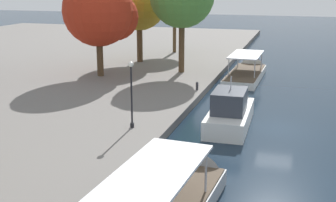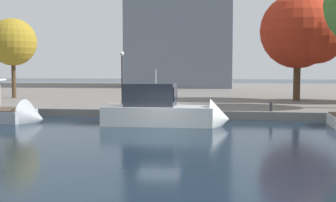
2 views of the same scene
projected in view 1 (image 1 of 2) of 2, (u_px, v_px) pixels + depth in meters
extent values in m
plane|color=#142333|center=(276.00, 128.00, 30.73)|extent=(220.00, 220.00, 0.00)
cone|color=#9EA3A8|center=(200.00, 172.00, 23.02)|extent=(1.58, 2.82, 2.73)
cylinder|color=#B2B2B7|center=(154.00, 164.00, 20.00)|extent=(0.10, 0.10, 1.92)
cylinder|color=#B2B2B7|center=(206.00, 171.00, 19.17)|extent=(0.10, 0.10, 1.92)
cube|color=silver|center=(149.00, 178.00, 16.20)|extent=(7.95, 3.30, 0.12)
cube|color=silver|center=(230.00, 120.00, 30.96)|extent=(7.19, 2.82, 1.57)
cone|color=silver|center=(237.00, 105.00, 34.65)|extent=(1.24, 2.58, 2.56)
cube|color=#2D333D|center=(230.00, 101.00, 30.06)|extent=(3.25, 2.21, 1.48)
cube|color=black|center=(232.00, 95.00, 31.20)|extent=(0.89, 2.04, 0.89)
cylinder|color=silver|center=(231.00, 83.00, 30.08)|extent=(0.08, 0.08, 0.89)
cube|color=silver|center=(245.00, 78.00, 46.14)|extent=(10.16, 3.49, 1.21)
cone|color=silver|center=(252.00, 69.00, 51.21)|extent=(1.48, 2.93, 2.90)
cube|color=brown|center=(245.00, 72.00, 45.97)|extent=(9.96, 3.33, 0.08)
cylinder|color=#B2B2B7|center=(238.00, 59.00, 48.66)|extent=(0.10, 0.10, 1.76)
cylinder|color=#B2B2B7|center=(262.00, 60.00, 47.88)|extent=(0.10, 0.10, 1.76)
cylinder|color=#B2B2B7|center=(229.00, 67.00, 43.58)|extent=(0.10, 0.10, 1.76)
cylinder|color=#B2B2B7|center=(255.00, 69.00, 42.80)|extent=(0.10, 0.10, 1.76)
cube|color=silver|center=(246.00, 54.00, 45.48)|extent=(6.33, 3.13, 0.12)
cylinder|color=#2D2D33|center=(197.00, 87.00, 38.93)|extent=(0.23, 0.23, 0.53)
sphere|color=#2D2D33|center=(197.00, 83.00, 38.84)|extent=(0.25, 0.25, 0.25)
cylinder|color=black|center=(132.00, 98.00, 28.39)|extent=(0.12, 0.12, 4.05)
sphere|color=white|center=(131.00, 64.00, 27.82)|extent=(0.35, 0.35, 0.35)
cylinder|color=black|center=(132.00, 125.00, 28.88)|extent=(0.26, 0.26, 0.30)
cylinder|color=#4C3823|center=(175.00, 31.00, 59.24)|extent=(0.46, 0.46, 5.79)
cylinder|color=#4C3823|center=(140.00, 43.00, 52.34)|extent=(0.69, 0.69, 4.54)
sphere|color=olive|center=(139.00, 3.00, 51.12)|extent=(6.42, 6.42, 6.42)
sphere|color=olive|center=(135.00, 2.00, 50.26)|extent=(4.41, 4.41, 4.41)
sphere|color=olive|center=(149.00, 1.00, 52.08)|extent=(2.93, 2.93, 2.93)
cylinder|color=#4C3823|center=(100.00, 57.00, 44.41)|extent=(0.65, 0.65, 3.89)
sphere|color=#B22D19|center=(98.00, 11.00, 43.21)|extent=(7.02, 7.02, 7.02)
sphere|color=#B22D19|center=(111.00, 5.00, 43.07)|extent=(4.05, 4.05, 4.05)
sphere|color=#B22D19|center=(115.00, 17.00, 44.54)|extent=(4.79, 4.79, 4.79)
cylinder|color=#4C3823|center=(182.00, 46.00, 46.06)|extent=(0.61, 0.61, 5.46)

